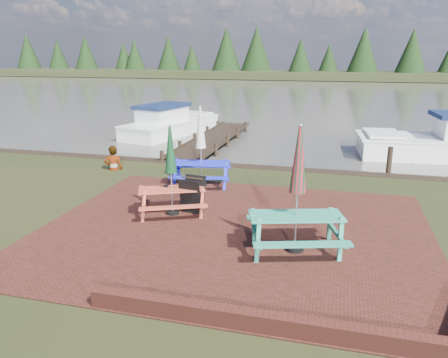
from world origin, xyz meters
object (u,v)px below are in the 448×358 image
chalkboard (192,195)px  jetty (213,139)px  picnic_table_blue (201,159)px  person (112,146)px  picnic_table_teal (296,209)px  boat_jetty (170,125)px  picnic_table_red (172,184)px

chalkboard → jetty: (-2.18, 9.38, -0.38)m
picnic_table_blue → person: picnic_table_blue is taller
picnic_table_teal → boat_jetty: picnic_table_teal is taller
picnic_table_red → picnic_table_teal: bearing=-46.9°
chalkboard → jetty: 9.64m
picnic_table_red → chalkboard: 0.61m
chalkboard → boat_jetty: (-5.15, 11.42, -0.14)m
boat_jetty → person: 8.09m
jetty → picnic_table_red: bearing=-79.9°
picnic_table_teal → boat_jetty: size_ratio=0.40×
picnic_table_red → person: 5.15m
boat_jetty → person: (1.03, -8.01, 0.51)m
picnic_table_red → person: picnic_table_red is taller
person → picnic_table_teal: bearing=123.2°
picnic_table_blue → person: (-3.60, 1.01, -0.00)m
picnic_table_teal → jetty: size_ratio=0.29×
jetty → person: bearing=-108.1°
picnic_table_blue → chalkboard: picnic_table_blue is taller
chalkboard → person: size_ratio=0.55×
chalkboard → person: person is taller
boat_jetty → jetty: bearing=-20.0°
chalkboard → picnic_table_red: bearing=-145.8°
boat_jetty → person: person is taller
picnic_table_teal → boat_jetty: 15.26m
picnic_table_teal → picnic_table_red: picnic_table_teal is taller
picnic_table_blue → boat_jetty: bearing=106.2°
person → picnic_table_red: bearing=114.2°
picnic_table_blue → chalkboard: 2.49m
picnic_table_teal → jetty: picnic_table_teal is taller
picnic_table_blue → boat_jetty: picnic_table_blue is taller
jetty → boat_jetty: boat_jetty is taller
picnic_table_red → boat_jetty: (-4.68, 11.64, -0.46)m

